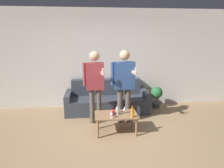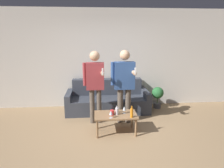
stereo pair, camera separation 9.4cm
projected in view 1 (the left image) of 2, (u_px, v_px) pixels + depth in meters
name	position (u px, v px, depth m)	size (l,w,h in m)	color
ground_plane	(114.00, 147.00, 3.65)	(16.00, 16.00, 0.00)	#997A56
wall_back	(105.00, 59.00, 5.56)	(8.00, 0.06, 2.70)	silver
couch	(107.00, 100.00, 5.39)	(2.17, 0.84, 0.82)	#383D47
coffee_table	(116.00, 117.00, 4.12)	(0.87, 0.51, 0.41)	#8E6B47
bottle_orange	(117.00, 111.00, 4.07)	(0.07, 0.07, 0.20)	silver
bottle_green	(113.00, 110.00, 4.12)	(0.06, 0.06, 0.21)	black
bottle_dark	(132.00, 112.00, 3.94)	(0.06, 0.06, 0.25)	orange
wine_glass_near	(112.00, 113.00, 3.90)	(0.07, 0.07, 0.15)	silver
wine_glass_far	(125.00, 108.00, 4.14)	(0.07, 0.07, 0.15)	silver
cup_on_table	(113.00, 113.00, 4.05)	(0.08, 0.08, 0.11)	red
person_standing_left	(95.00, 81.00, 4.44)	(0.47, 0.42, 1.66)	brown
person_standing_right	(124.00, 81.00, 4.48)	(0.53, 0.44, 1.68)	brown
potted_plant	(157.00, 94.00, 5.57)	(0.32, 0.32, 0.60)	#4C4C51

